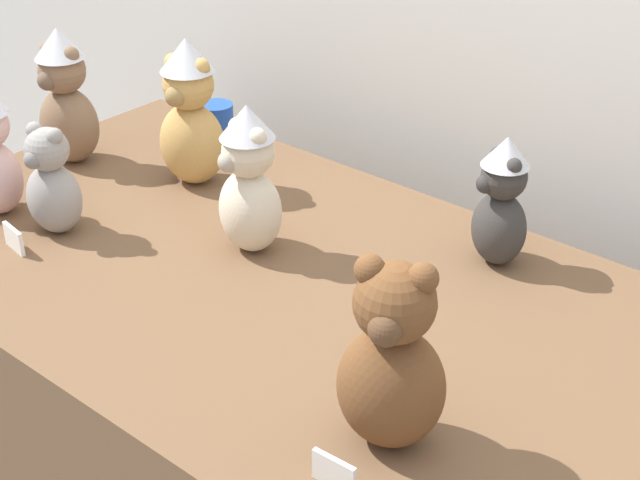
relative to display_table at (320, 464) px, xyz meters
The scene contains 10 objects.
display_table is the anchor object (origin of this frame).
teddy_bear_honey 0.79m from the display_table, 160.97° to the left, with size 0.17×0.16×0.33m.
teddy_bear_cream 0.59m from the display_table, 167.48° to the left, with size 0.16×0.14×0.30m.
teddy_bear_charcoal 0.64m from the display_table, 61.22° to the left, with size 0.15×0.15×0.26m.
teddy_bear_mocha 0.99m from the display_table, behind, with size 0.16×0.14×0.32m.
teddy_bear_chestnut 0.67m from the display_table, 34.81° to the right, with size 0.20×0.18×0.31m.
teddy_bear_ash 0.77m from the display_table, 164.70° to the right, with size 0.13×0.12×0.23m.
party_cup_blue 0.84m from the display_table, 150.76° to the left, with size 0.08×0.08×0.11m, color blue.
name_card_front_left 0.64m from the display_table, 47.32° to the right, with size 0.07×0.01×0.05m, color white.
name_card_front_right 0.75m from the display_table, 155.55° to the right, with size 0.07×0.01×0.05m, color white.
Camera 1 is at (0.94, -0.86, 1.75)m, focal length 53.91 mm.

